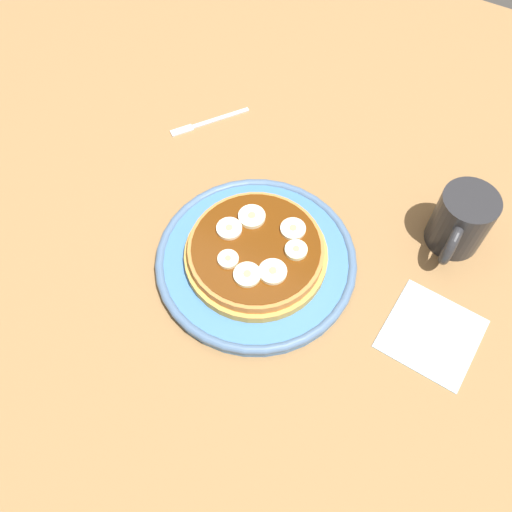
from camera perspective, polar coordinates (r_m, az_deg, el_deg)
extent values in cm
cube|color=olive|center=(74.16, 0.00, -1.48)|extent=(140.00, 140.00, 3.00)
cylinder|color=#3F72B2|center=(72.12, 0.00, -0.57)|extent=(25.93, 25.93, 1.71)
torus|color=#496588|center=(71.61, 0.00, -0.33)|extent=(26.34, 26.34, 1.20)
cylinder|color=gold|center=(70.52, 0.17, -0.29)|extent=(18.47, 18.47, 1.39)
cylinder|color=#BD7639|center=(69.64, -0.17, 0.72)|extent=(17.35, 17.35, 1.39)
cylinder|color=#592B0A|center=(68.93, 0.00, 0.99)|extent=(16.37, 16.37, 0.16)
cylinder|color=#FAE7C4|center=(70.16, -2.80, 2.83)|extent=(3.30, 3.30, 0.65)
cylinder|color=tan|center=(69.86, -2.81, 2.99)|extent=(0.92, 0.92, 0.08)
cylinder|color=#F6ECBE|center=(71.06, -0.44, 4.08)|extent=(3.53, 3.53, 0.75)
cylinder|color=tan|center=(70.72, -0.44, 4.27)|extent=(0.99, 0.99, 0.08)
cylinder|color=#EDF1C3|center=(66.60, -0.92, -1.98)|extent=(3.40, 3.40, 0.66)
cylinder|color=tan|center=(66.28, -0.93, -1.83)|extent=(0.95, 0.95, 0.08)
cylinder|color=beige|center=(67.76, -2.92, -0.36)|extent=(2.63, 2.63, 0.64)
cylinder|color=tan|center=(67.45, -2.93, -0.21)|extent=(0.74, 0.74, 0.08)
cylinder|color=#F9F0C5|center=(66.79, 1.75, -1.67)|extent=(3.49, 3.49, 0.72)
cylinder|color=tan|center=(66.44, 1.76, -1.50)|extent=(0.98, 0.98, 0.08)
cylinder|color=beige|center=(70.23, 3.86, 2.80)|extent=(3.27, 3.27, 0.63)
cylinder|color=tan|center=(69.93, 3.87, 2.96)|extent=(0.92, 0.92, 0.08)
cylinder|color=#F1F1B6|center=(68.48, 4.18, 0.59)|extent=(2.85, 2.85, 0.75)
cylinder|color=tan|center=(68.13, 4.20, 0.77)|extent=(0.80, 0.80, 0.08)
cylinder|color=#262628|center=(76.16, 20.54, 3.51)|extent=(7.35, 7.35, 8.82)
cylinder|color=black|center=(73.47, 21.37, 5.05)|extent=(6.24, 6.24, 0.53)
torus|color=#262628|center=(73.77, 19.66, 1.37)|extent=(6.26, 1.32, 6.26)
cube|color=#99B2BF|center=(71.70, 17.78, -7.67)|extent=(11.70, 11.70, 0.30)
cube|color=silver|center=(89.13, -3.69, 14.16)|extent=(7.99, 6.29, 0.50)
cube|color=silver|center=(87.87, -7.72, 12.85)|extent=(3.55, 3.12, 0.50)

